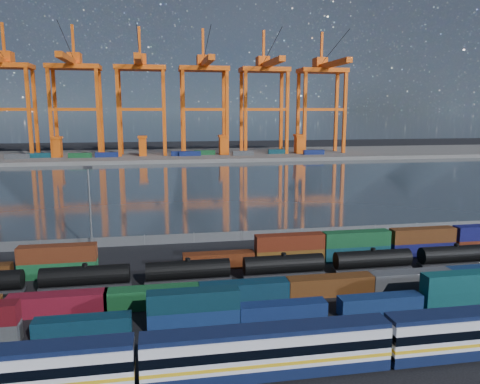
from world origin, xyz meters
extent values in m
plane|color=black|center=(0.00, 0.00, 0.00)|extent=(700.00, 700.00, 0.00)
plane|color=#2A343D|center=(0.00, 105.00, 0.01)|extent=(700.00, 700.00, 0.00)
cube|color=#514F4C|center=(0.00, 210.00, 1.00)|extent=(700.00, 70.00, 2.00)
cone|color=#1E2630|center=(-200.00, 1600.00, 260.00)|extent=(1100.00, 1100.00, 520.00)
cone|color=#1E2630|center=(200.00, 1600.00, 230.00)|extent=(1040.00, 1040.00, 460.00)
cone|color=#1E2630|center=(600.00, 1600.00, 190.00)|extent=(960.00, 960.00, 380.00)
cone|color=#1E2630|center=(950.00, 1600.00, 150.00)|extent=(840.00, 840.00, 300.00)
cube|color=silver|center=(-6.42, -22.71, 2.96)|extent=(25.54, 3.06, 3.88)
cube|color=#0F1837|center=(-6.42, -22.71, 0.92)|extent=(25.54, 3.13, 1.23)
cube|color=#0F1837|center=(-6.42, -22.71, 5.16)|extent=(25.54, 2.76, 0.51)
cube|color=gold|center=(-6.42, -22.71, 2.15)|extent=(25.56, 3.16, 0.37)
cube|color=black|center=(-6.42, -22.71, 3.37)|extent=(25.56, 3.16, 1.02)
cube|color=black|center=(-15.36, -22.71, 0.36)|extent=(3.06, 2.04, 0.72)
cube|color=black|center=(2.52, -22.71, 0.36)|extent=(3.06, 2.04, 0.72)
cube|color=black|center=(10.64, -22.71, 0.36)|extent=(3.06, 2.04, 0.72)
cube|color=#0C2B3E|center=(-26.36, -10.41, 1.24)|extent=(11.47, 2.33, 2.49)
cube|color=navy|center=(-13.02, -10.41, 1.24)|extent=(11.47, 2.33, 2.49)
cube|color=#0A2A38|center=(-13.02, -10.41, 3.73)|extent=(11.47, 2.33, 2.49)
cube|color=navy|center=(-1.47, -10.41, 1.24)|extent=(11.47, 2.33, 2.49)
cube|color=navy|center=(12.01, -10.41, 1.24)|extent=(11.47, 2.33, 2.49)
cube|color=#0D4247|center=(24.06, -10.41, 1.24)|extent=(11.47, 2.33, 2.49)
cube|color=#0E464A|center=(24.06, -10.41, 3.73)|extent=(11.47, 2.33, 2.49)
cube|color=maroon|center=(-30.63, -3.07, 1.40)|extent=(12.94, 2.63, 2.80)
cube|color=#175629|center=(-18.12, -3.07, 1.40)|extent=(12.94, 2.63, 2.80)
cube|color=#0B293C|center=(-5.27, -3.07, 1.40)|extent=(12.94, 2.63, 2.80)
cube|color=#562D11|center=(7.73, -3.07, 1.40)|extent=(12.94, 2.63, 2.80)
cube|color=#47484C|center=(20.77, -3.07, 1.40)|extent=(12.94, 2.63, 2.80)
cube|color=#17562D|center=(-33.44, 11.77, 1.34)|extent=(12.35, 2.51, 2.67)
cube|color=#5E2712|center=(-33.44, 11.77, 4.01)|extent=(12.35, 2.51, 2.67)
cube|color=#5C230D|center=(-6.99, 11.77, 1.34)|extent=(12.35, 2.51, 2.67)
cube|color=brown|center=(5.74, 11.77, 1.34)|extent=(12.35, 2.51, 2.67)
cube|color=#601F0E|center=(5.74, 11.77, 4.01)|extent=(12.35, 2.51, 2.67)
cube|color=#0C3542|center=(18.32, 11.77, 1.34)|extent=(12.35, 2.51, 2.67)
cube|color=#144D26|center=(18.32, 11.77, 4.01)|extent=(12.35, 2.51, 2.67)
cube|color=#101151|center=(31.44, 11.77, 1.34)|extent=(12.35, 2.51, 2.67)
cube|color=#562B11|center=(31.44, 11.77, 4.01)|extent=(12.35, 2.51, 2.67)
cube|color=black|center=(-39.17, 5.01, 0.30)|extent=(2.52, 1.81, 0.60)
cylinder|color=black|center=(-28.20, 5.01, 2.31)|extent=(13.08, 2.92, 2.92)
cylinder|color=black|center=(-28.20, 5.01, 3.92)|extent=(0.81, 0.81, 0.50)
cube|color=black|center=(-28.20, 5.01, 0.70)|extent=(13.59, 2.01, 0.40)
cube|color=black|center=(-32.73, 5.01, 0.30)|extent=(2.52, 1.81, 0.60)
cube|color=black|center=(-23.67, 5.01, 0.30)|extent=(2.52, 1.81, 0.60)
cylinder|color=black|center=(-12.70, 5.01, 2.31)|extent=(13.08, 2.92, 2.92)
cylinder|color=black|center=(-12.70, 5.01, 3.92)|extent=(0.81, 0.81, 0.50)
cube|color=black|center=(-12.70, 5.01, 0.70)|extent=(13.59, 2.01, 0.40)
cube|color=black|center=(-17.23, 5.01, 0.30)|extent=(2.52, 1.81, 0.60)
cube|color=black|center=(-8.17, 5.01, 0.30)|extent=(2.52, 1.81, 0.60)
cylinder|color=black|center=(2.80, 5.01, 2.31)|extent=(13.08, 2.92, 2.92)
cylinder|color=black|center=(2.80, 5.01, 3.92)|extent=(0.81, 0.81, 0.50)
cube|color=black|center=(2.80, 5.01, 0.70)|extent=(13.59, 2.01, 0.40)
cube|color=black|center=(-1.73, 5.01, 0.30)|extent=(2.52, 1.81, 0.60)
cube|color=black|center=(7.33, 5.01, 0.30)|extent=(2.52, 1.81, 0.60)
cylinder|color=black|center=(18.30, 5.01, 2.31)|extent=(13.08, 2.92, 2.92)
cylinder|color=black|center=(18.30, 5.01, 3.92)|extent=(0.81, 0.81, 0.50)
cube|color=black|center=(18.30, 5.01, 0.70)|extent=(13.59, 2.01, 0.40)
cube|color=black|center=(13.77, 5.01, 0.30)|extent=(2.52, 1.81, 0.60)
cube|color=black|center=(22.83, 5.01, 0.30)|extent=(2.52, 1.81, 0.60)
cylinder|color=black|center=(33.80, 5.01, 2.31)|extent=(13.08, 2.92, 2.92)
cylinder|color=black|center=(33.80, 5.01, 3.92)|extent=(0.81, 0.81, 0.50)
cube|color=black|center=(33.80, 5.01, 0.70)|extent=(13.59, 2.01, 0.40)
cube|color=black|center=(29.27, 5.01, 0.30)|extent=(2.52, 1.81, 0.60)
cube|color=black|center=(38.33, 5.01, 0.30)|extent=(2.52, 1.81, 0.60)
cube|color=#595B5E|center=(0.00, 28.00, 1.00)|extent=(160.00, 0.06, 2.00)
cylinder|color=slate|center=(-40.00, 28.00, 1.10)|extent=(0.12, 0.12, 2.20)
cylinder|color=slate|center=(-30.00, 28.00, 1.10)|extent=(0.12, 0.12, 2.20)
cylinder|color=slate|center=(-20.00, 28.00, 1.10)|extent=(0.12, 0.12, 2.20)
cylinder|color=slate|center=(-10.00, 28.00, 1.10)|extent=(0.12, 0.12, 2.20)
cylinder|color=slate|center=(0.00, 28.00, 1.10)|extent=(0.12, 0.12, 2.20)
cylinder|color=slate|center=(10.00, 28.00, 1.10)|extent=(0.12, 0.12, 2.20)
cylinder|color=slate|center=(20.00, 28.00, 1.10)|extent=(0.12, 0.12, 2.20)
cylinder|color=slate|center=(30.00, 28.00, 1.10)|extent=(0.12, 0.12, 2.20)
cylinder|color=slate|center=(40.00, 28.00, 1.10)|extent=(0.12, 0.12, 2.20)
cylinder|color=slate|center=(50.00, 28.00, 1.10)|extent=(0.12, 0.12, 2.20)
cylinder|color=slate|center=(-30.00, 26.00, 8.00)|extent=(0.36, 0.36, 16.00)
cube|color=black|center=(-30.00, 26.00, 16.30)|extent=(1.60, 0.40, 0.60)
cube|color=#E55610|center=(-82.78, 198.33, 24.99)|extent=(1.78, 1.78, 49.99)
cube|color=#E55610|center=(-82.78, 211.67, 24.99)|extent=(1.78, 1.78, 49.99)
cube|color=#E55610|center=(-95.00, 198.33, 27.49)|extent=(24.44, 1.56, 1.56)
cube|color=#E55610|center=(-95.00, 211.67, 27.49)|extent=(24.44, 1.56, 1.56)
cube|color=#E55610|center=(-95.00, 205.00, 49.99)|extent=(27.77, 15.55, 2.44)
cube|color=#E55610|center=(-95.00, 209.44, 54.99)|extent=(6.67, 8.89, 5.55)
cube|color=#E55610|center=(-95.00, 207.22, 63.32)|extent=(1.33, 1.33, 17.77)
cube|color=#E55610|center=(-72.22, 198.33, 24.99)|extent=(1.78, 1.78, 49.99)
cube|color=#E55610|center=(-72.22, 211.67, 24.99)|extent=(1.78, 1.78, 49.99)
cube|color=#E55610|center=(-47.78, 198.33, 24.99)|extent=(1.78, 1.78, 49.99)
cube|color=#E55610|center=(-47.78, 211.67, 24.99)|extent=(1.78, 1.78, 49.99)
cube|color=#E55610|center=(-60.00, 198.33, 27.49)|extent=(24.44, 1.56, 1.56)
cube|color=#E55610|center=(-60.00, 211.67, 27.49)|extent=(24.44, 1.56, 1.56)
cube|color=#E55610|center=(-60.00, 205.00, 49.99)|extent=(27.77, 15.55, 2.44)
cube|color=#E55610|center=(-60.00, 191.67, 52.21)|extent=(3.33, 53.32, 2.78)
cube|color=#E55610|center=(-60.00, 209.44, 54.99)|extent=(6.67, 8.89, 5.55)
cube|color=#E55610|center=(-60.00, 207.22, 63.32)|extent=(1.33, 1.33, 17.77)
cylinder|color=black|center=(-60.00, 189.00, 59.99)|extent=(0.27, 45.72, 15.08)
cube|color=#E55610|center=(-37.22, 198.33, 24.99)|extent=(1.78, 1.78, 49.99)
cube|color=#E55610|center=(-37.22, 211.67, 24.99)|extent=(1.78, 1.78, 49.99)
cube|color=#E55610|center=(-12.78, 198.33, 24.99)|extent=(1.78, 1.78, 49.99)
cube|color=#E55610|center=(-12.78, 211.67, 24.99)|extent=(1.78, 1.78, 49.99)
cube|color=#E55610|center=(-25.00, 198.33, 27.49)|extent=(24.44, 1.56, 1.56)
cube|color=#E55610|center=(-25.00, 211.67, 27.49)|extent=(24.44, 1.56, 1.56)
cube|color=#E55610|center=(-25.00, 205.00, 49.99)|extent=(27.77, 15.55, 2.44)
cube|color=#E55610|center=(-25.00, 191.67, 52.21)|extent=(3.33, 53.32, 2.78)
cube|color=#E55610|center=(-25.00, 209.44, 54.99)|extent=(6.67, 8.89, 5.55)
cube|color=#E55610|center=(-25.00, 207.22, 63.32)|extent=(1.33, 1.33, 17.77)
cylinder|color=black|center=(-25.00, 189.00, 59.99)|extent=(0.27, 45.72, 15.08)
cube|color=#E55610|center=(-2.22, 198.33, 24.99)|extent=(1.78, 1.78, 49.99)
cube|color=#E55610|center=(-2.22, 211.67, 24.99)|extent=(1.78, 1.78, 49.99)
cube|color=#E55610|center=(22.22, 198.33, 24.99)|extent=(1.78, 1.78, 49.99)
cube|color=#E55610|center=(22.22, 211.67, 24.99)|extent=(1.78, 1.78, 49.99)
cube|color=#E55610|center=(10.00, 198.33, 27.49)|extent=(24.44, 1.56, 1.56)
cube|color=#E55610|center=(10.00, 211.67, 27.49)|extent=(24.44, 1.56, 1.56)
cube|color=#E55610|center=(10.00, 205.00, 49.99)|extent=(27.77, 15.55, 2.44)
cube|color=#E55610|center=(10.00, 191.67, 52.21)|extent=(3.33, 53.32, 2.78)
cube|color=#E55610|center=(10.00, 209.44, 54.99)|extent=(6.67, 8.89, 5.55)
cube|color=#E55610|center=(10.00, 207.22, 63.32)|extent=(1.33, 1.33, 17.77)
cylinder|color=black|center=(10.00, 189.00, 59.99)|extent=(0.27, 45.72, 15.08)
cube|color=#E55610|center=(32.78, 198.33, 24.99)|extent=(1.78, 1.78, 49.99)
cube|color=#E55610|center=(32.78, 211.67, 24.99)|extent=(1.78, 1.78, 49.99)
cube|color=#E55610|center=(57.22, 198.33, 24.99)|extent=(1.78, 1.78, 49.99)
cube|color=#E55610|center=(57.22, 211.67, 24.99)|extent=(1.78, 1.78, 49.99)
cube|color=#E55610|center=(45.00, 198.33, 27.49)|extent=(24.44, 1.56, 1.56)
cube|color=#E55610|center=(45.00, 211.67, 27.49)|extent=(24.44, 1.56, 1.56)
cube|color=#E55610|center=(45.00, 205.00, 49.99)|extent=(27.77, 15.55, 2.44)
cube|color=#E55610|center=(45.00, 191.67, 52.21)|extent=(3.33, 53.32, 2.78)
cube|color=#E55610|center=(45.00, 209.44, 54.99)|extent=(6.67, 8.89, 5.55)
cube|color=#E55610|center=(45.00, 207.22, 63.32)|extent=(1.33, 1.33, 17.77)
cylinder|color=black|center=(45.00, 189.00, 59.99)|extent=(0.27, 45.72, 15.08)
cube|color=#E55610|center=(67.78, 198.33, 24.99)|extent=(1.78, 1.78, 49.99)
cube|color=#E55610|center=(67.78, 211.67, 24.99)|extent=(1.78, 1.78, 49.99)
cube|color=#E55610|center=(92.22, 198.33, 24.99)|extent=(1.78, 1.78, 49.99)
cube|color=#E55610|center=(92.22, 211.67, 24.99)|extent=(1.78, 1.78, 49.99)
cube|color=#E55610|center=(80.00, 198.33, 27.49)|extent=(24.44, 1.56, 1.56)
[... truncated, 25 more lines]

